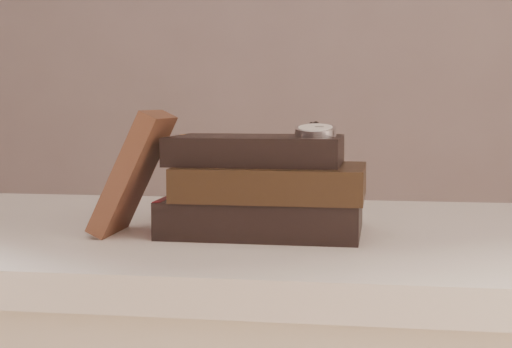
# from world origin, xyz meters

# --- Properties ---
(table) EXTENTS (1.00, 0.60, 0.75)m
(table) POSITION_xyz_m (0.00, 0.35, 0.66)
(table) COLOR beige
(table) RESTS_ON ground
(book_stack) EXTENTS (0.25, 0.18, 0.12)m
(book_stack) POSITION_xyz_m (0.04, 0.31, 0.81)
(book_stack) COLOR black
(book_stack) RESTS_ON table
(journal) EXTENTS (0.09, 0.10, 0.16)m
(journal) POSITION_xyz_m (-0.13, 0.27, 0.83)
(journal) COLOR #3D2117
(journal) RESTS_ON table
(pocket_watch) EXTENTS (0.05, 0.15, 0.02)m
(pocket_watch) POSITION_xyz_m (0.10, 0.30, 0.88)
(pocket_watch) COLOR silver
(pocket_watch) RESTS_ON book_stack
(eyeglasses) EXTENTS (0.10, 0.12, 0.05)m
(eyeglasses) POSITION_xyz_m (-0.05, 0.39, 0.82)
(eyeglasses) COLOR silver
(eyeglasses) RESTS_ON book_stack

